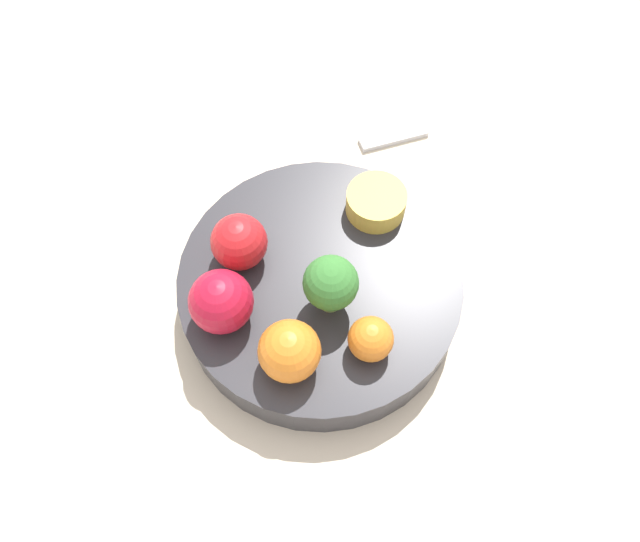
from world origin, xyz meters
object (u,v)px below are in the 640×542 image
object	(u,v)px
orange_front	(371,339)
orange_back	(289,351)
bowl	(320,288)
spoon	(394,137)
small_cup	(376,202)
apple_green	(221,302)
broccoli	(331,284)
apple_red	(239,242)

from	to	relation	value
orange_front	orange_back	size ratio (longest dim) A/B	0.74
bowl	spoon	bearing A→B (deg)	-69.27
small_cup	bowl	bearing A→B (deg)	97.36
bowl	apple_green	bearing A→B (deg)	67.98
broccoli	orange_back	xyz separation A→B (m)	(-0.01, 0.06, -0.01)
bowl	spoon	size ratio (longest dim) A/B	3.43
apple_red	small_cup	size ratio (longest dim) A/B	0.90
apple_red	orange_back	world-z (taller)	orange_back
spoon	orange_back	bearing A→B (deg)	112.35
orange_back	spoon	size ratio (longest dim) A/B	0.69
bowl	orange_front	xyz separation A→B (m)	(-0.07, 0.02, 0.04)
apple_green	spoon	xyz separation A→B (m)	(0.04, -0.27, -0.06)
broccoli	spoon	world-z (taller)	broccoli
apple_green	spoon	world-z (taller)	apple_green
orange_front	spoon	xyz separation A→B (m)	(0.14, -0.21, -0.06)
apple_green	orange_front	xyz separation A→B (m)	(-0.10, -0.06, -0.01)
broccoli	apple_green	world-z (taller)	broccoli
orange_back	small_cup	world-z (taller)	orange_back
apple_red	orange_front	xyz separation A→B (m)	(-0.13, -0.01, -0.01)
apple_green	orange_back	xyz separation A→B (m)	(-0.07, -0.01, -0.00)
orange_back	small_cup	xyz separation A→B (m)	(0.05, -0.15, -0.01)
small_cup	apple_green	bearing A→B (deg)	82.57
orange_front	bowl	bearing A→B (deg)	-15.16
spoon	small_cup	bearing A→B (deg)	120.11
orange_back	spoon	bearing A→B (deg)	-67.65
orange_front	apple_green	bearing A→B (deg)	29.70
apple_red	apple_green	distance (m)	0.06
apple_red	orange_back	size ratio (longest dim) A/B	0.98
apple_red	apple_green	bearing A→B (deg)	122.58
orange_front	small_cup	distance (m)	0.13
apple_green	broccoli	bearing A→B (deg)	-129.35
orange_front	spoon	world-z (taller)	orange_front
apple_green	small_cup	size ratio (longest dim) A/B	0.97
orange_front	spoon	bearing A→B (deg)	-55.29
bowl	apple_green	world-z (taller)	apple_green
apple_green	small_cup	xyz separation A→B (m)	(-0.02, -0.16, -0.01)
broccoli	apple_green	size ratio (longest dim) A/B	1.13
broccoli	bowl	bearing A→B (deg)	-27.89
bowl	orange_back	size ratio (longest dim) A/B	4.99
apple_green	orange_front	distance (m)	0.12
bowl	orange_front	size ratio (longest dim) A/B	6.72
bowl	orange_back	bearing A→B (deg)	116.43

